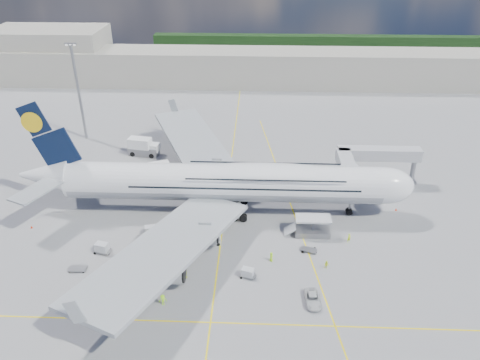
{
  "coord_description": "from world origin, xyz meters",
  "views": [
    {
      "loc": [
        6.36,
        -69.61,
        51.62
      ],
      "look_at": [
        3.2,
        8.0,
        8.49
      ],
      "focal_mm": 35.0,
      "sensor_mm": 36.0,
      "label": 1
    }
  ],
  "objects_px": {
    "dolly_back": "(77,269)",
    "cone_wing_left_inner": "(202,166)",
    "cargo_loader": "(312,228)",
    "crew_loader": "(327,265)",
    "crew_wing": "(186,273)",
    "cone_wing_left_outer": "(175,167)",
    "cone_tail": "(31,227)",
    "dolly_nose_far": "(309,250)",
    "catering_truck_outer": "(143,147)",
    "jet_bridge": "(366,160)",
    "crew_tug": "(163,300)",
    "dolly_nose_near": "(248,273)",
    "dolly_row_a": "(150,230)",
    "cone_wing_right_inner": "(201,235)",
    "dolly_row_c": "(144,238)",
    "crew_van": "(271,257)",
    "cone_wing_right_outer": "(180,273)",
    "catering_truck_inner": "(162,171)",
    "airliner": "(225,182)",
    "cone_nose": "(396,209)",
    "dolly_row_b": "(102,248)",
    "light_mast": "(79,91)",
    "crew_nose": "(349,238)",
    "service_van": "(313,299)"
  },
  "relations": [
    {
      "from": "cargo_loader",
      "to": "cone_wing_left_inner",
      "type": "xyz_separation_m",
      "value": [
        -23.64,
        26.43,
        -1.02
      ]
    },
    {
      "from": "service_van",
      "to": "crew_nose",
      "type": "relative_size",
      "value": 2.64
    },
    {
      "from": "catering_truck_outer",
      "to": "cone_nose",
      "type": "height_order",
      "value": "catering_truck_outer"
    },
    {
      "from": "airliner",
      "to": "dolly_nose_far",
      "type": "height_order",
      "value": "airliner"
    },
    {
      "from": "light_mast",
      "to": "crew_tug",
      "type": "xyz_separation_m",
      "value": [
        32.42,
        -61.7,
        -12.23
      ]
    },
    {
      "from": "dolly_row_c",
      "to": "catering_truck_inner",
      "type": "distance_m",
      "value": 23.38
    },
    {
      "from": "dolly_back",
      "to": "cone_wing_right_outer",
      "type": "bearing_deg",
      "value": -1.1
    },
    {
      "from": "dolly_nose_far",
      "to": "crew_loader",
      "type": "relative_size",
      "value": 1.99
    },
    {
      "from": "airliner",
      "to": "dolly_row_a",
      "type": "bearing_deg",
      "value": -148.63
    },
    {
      "from": "cargo_loader",
      "to": "light_mast",
      "type": "height_order",
      "value": "light_mast"
    },
    {
      "from": "cone_nose",
      "to": "crew_nose",
      "type": "bearing_deg",
      "value": -135.57
    },
    {
      "from": "crew_nose",
      "to": "crew_van",
      "type": "bearing_deg",
      "value": 171.29
    },
    {
      "from": "dolly_nose_far",
      "to": "cone_wing_right_outer",
      "type": "xyz_separation_m",
      "value": [
        -21.98,
        -7.03,
        -0.06
      ]
    },
    {
      "from": "dolly_row_b",
      "to": "dolly_back",
      "type": "distance_m",
      "value": 5.74
    },
    {
      "from": "dolly_row_a",
      "to": "jet_bridge",
      "type": "bearing_deg",
      "value": 9.59
    },
    {
      "from": "cone_wing_left_inner",
      "to": "cone_tail",
      "type": "relative_size",
      "value": 0.83
    },
    {
      "from": "dolly_nose_far",
      "to": "crew_nose",
      "type": "height_order",
      "value": "crew_nose"
    },
    {
      "from": "dolly_back",
      "to": "catering_truck_outer",
      "type": "bearing_deg",
      "value": 87.68
    },
    {
      "from": "cargo_loader",
      "to": "dolly_row_c",
      "type": "xyz_separation_m",
      "value": [
        -31.14,
        -3.03,
        -0.92
      ]
    },
    {
      "from": "dolly_row_a",
      "to": "crew_wing",
      "type": "relative_size",
      "value": 1.73
    },
    {
      "from": "jet_bridge",
      "to": "crew_tug",
      "type": "bearing_deg",
      "value": -134.81
    },
    {
      "from": "dolly_row_b",
      "to": "cone_wing_right_outer",
      "type": "bearing_deg",
      "value": -6.51
    },
    {
      "from": "crew_wing",
      "to": "cone_wing_left_inner",
      "type": "bearing_deg",
      "value": 6.56
    },
    {
      "from": "dolly_back",
      "to": "cone_wing_left_inner",
      "type": "height_order",
      "value": "cone_wing_left_inner"
    },
    {
      "from": "cargo_loader",
      "to": "catering_truck_outer",
      "type": "xyz_separation_m",
      "value": [
        -38.91,
        32.36,
        0.87
      ]
    },
    {
      "from": "airliner",
      "to": "dolly_nose_far",
      "type": "xyz_separation_m",
      "value": [
        15.63,
        -12.38,
        -6.55
      ]
    },
    {
      "from": "dolly_row_a",
      "to": "crew_nose",
      "type": "distance_m",
      "value": 36.86
    },
    {
      "from": "crew_van",
      "to": "cone_wing_right_outer",
      "type": "relative_size",
      "value": 3.35
    },
    {
      "from": "jet_bridge",
      "to": "dolly_back",
      "type": "relative_size",
      "value": 6.3
    },
    {
      "from": "dolly_nose_near",
      "to": "dolly_row_b",
      "type": "bearing_deg",
      "value": -174.76
    },
    {
      "from": "cargo_loader",
      "to": "dolly_back",
      "type": "distance_m",
      "value": 42.14
    },
    {
      "from": "dolly_nose_near",
      "to": "dolly_row_a",
      "type": "bearing_deg",
      "value": 165.63
    },
    {
      "from": "dolly_row_c",
      "to": "dolly_nose_far",
      "type": "xyz_separation_m",
      "value": [
        30.21,
        -2.24,
        -0.01
      ]
    },
    {
      "from": "airliner",
      "to": "service_van",
      "type": "bearing_deg",
      "value": -59.14
    },
    {
      "from": "cargo_loader",
      "to": "crew_loader",
      "type": "height_order",
      "value": "cargo_loader"
    },
    {
      "from": "dolly_row_b",
      "to": "dolly_nose_far",
      "type": "bearing_deg",
      "value": 15.8
    },
    {
      "from": "catering_truck_inner",
      "to": "cone_wing_left_outer",
      "type": "relative_size",
      "value": 11.35
    },
    {
      "from": "cone_wing_left_inner",
      "to": "service_van",
      "type": "bearing_deg",
      "value": -63.55
    },
    {
      "from": "dolly_nose_far",
      "to": "catering_truck_outer",
      "type": "xyz_separation_m",
      "value": [
        -37.98,
        37.64,
        1.8
      ]
    },
    {
      "from": "dolly_back",
      "to": "cone_tail",
      "type": "distance_m",
      "value": 17.7
    },
    {
      "from": "dolly_nose_far",
      "to": "cone_wing_right_inner",
      "type": "bearing_deg",
      "value": -170.56
    },
    {
      "from": "cone_nose",
      "to": "crew_loader",
      "type": "bearing_deg",
      "value": -130.92
    },
    {
      "from": "dolly_nose_near",
      "to": "crew_nose",
      "type": "distance_m",
      "value": 21.02
    },
    {
      "from": "crew_nose",
      "to": "crew_van",
      "type": "distance_m",
      "value": 15.54
    },
    {
      "from": "cone_nose",
      "to": "cone_wing_left_outer",
      "type": "relative_size",
      "value": 0.91
    },
    {
      "from": "crew_wing",
      "to": "crew_tug",
      "type": "height_order",
      "value": "crew_tug"
    },
    {
      "from": "catering_truck_outer",
      "to": "crew_nose",
      "type": "relative_size",
      "value": 4.43
    },
    {
      "from": "crew_tug",
      "to": "dolly_back",
      "type": "bearing_deg",
      "value": 143.82
    },
    {
      "from": "crew_wing",
      "to": "cone_wing_left_outer",
      "type": "xyz_separation_m",
      "value": [
        -8.25,
        38.61,
        -0.55
      ]
    },
    {
      "from": "airliner",
      "to": "dolly_back",
      "type": "xyz_separation_m",
      "value": [
        -23.8,
        -19.22,
        -6.53
      ]
    }
  ]
}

